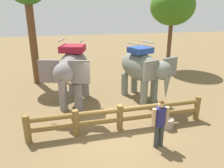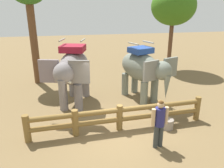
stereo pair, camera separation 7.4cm
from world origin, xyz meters
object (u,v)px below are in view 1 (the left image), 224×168
at_px(log_fence, 120,116).
at_px(elephant_near_left, 73,70).
at_px(elephant_center, 142,69).
at_px(tourist_woman_in_black, 160,121).
at_px(feed_bucket, 168,124).
at_px(tree_far_left, 173,7).

xyz_separation_m(log_fence, elephant_near_left, (-1.63, 2.76, 1.18)).
bearing_deg(log_fence, elephant_near_left, 120.53).
relative_size(log_fence, elephant_center, 2.01).
relative_size(log_fence, elephant_near_left, 1.87).
distance_m(tourist_woman_in_black, feed_bucket, 1.58).
xyz_separation_m(tourist_woman_in_black, feed_bucket, (0.85, 1.06, -0.81)).
bearing_deg(tree_far_left, tourist_woman_in_black, -116.91).
bearing_deg(feed_bucket, elephant_center, 91.59).
xyz_separation_m(elephant_center, tourist_woman_in_black, (-0.77, -4.04, -0.65)).
xyz_separation_m(elephant_near_left, elephant_center, (3.44, -0.08, -0.12)).
bearing_deg(tree_far_left, elephant_center, -126.95).
relative_size(elephant_near_left, tourist_woman_in_black, 2.16).
relative_size(tree_far_left, feed_bucket, 12.82).
bearing_deg(elephant_center, feed_bucket, -88.41).
distance_m(elephant_near_left, feed_bucket, 4.92).
height_order(log_fence, elephant_center, elephant_center).
xyz_separation_m(elephant_center, feed_bucket, (0.08, -2.98, -1.46)).
height_order(elephant_center, tourist_woman_in_black, elephant_center).
xyz_separation_m(elephant_center, tree_far_left, (3.95, 5.25, 2.89)).
distance_m(tree_far_left, feed_bucket, 10.07).
bearing_deg(tree_far_left, elephant_near_left, -145.02).
bearing_deg(elephant_center, log_fence, -124.06).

